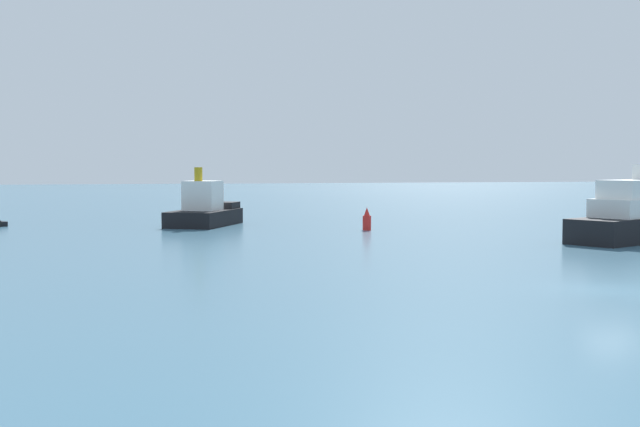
# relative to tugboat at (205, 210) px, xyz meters

# --- Properties ---
(ground_plane) EXTENTS (400.00, 400.00, 0.00)m
(ground_plane) POSITION_rel_tugboat_xyz_m (14.24, -41.41, -1.34)
(ground_plane) COLOR teal
(tugboat) EXTENTS (7.60, 9.52, 5.18)m
(tugboat) POSITION_rel_tugboat_xyz_m (0.00, 0.00, 0.00)
(tugboat) COLOR black
(tugboat) RESTS_ON ground
(channel_buoy_red) EXTENTS (0.70, 0.70, 1.90)m
(channel_buoy_red) POSITION_rel_tugboat_xyz_m (12.66, -8.07, -0.53)
(channel_buoy_red) COLOR red
(channel_buoy_red) RESTS_ON ground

